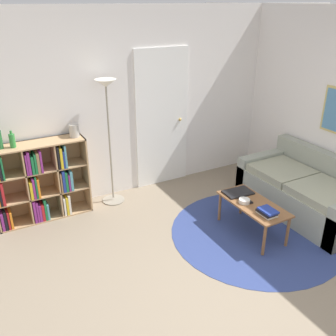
# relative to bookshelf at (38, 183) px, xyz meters

# --- Properties ---
(ground_plane) EXTENTS (14.00, 14.00, 0.00)m
(ground_plane) POSITION_rel_bookshelf_xyz_m (1.43, -2.60, -0.50)
(ground_plane) COLOR gray
(wall_back) EXTENTS (7.39, 0.11, 2.60)m
(wall_back) POSITION_rel_bookshelf_xyz_m (1.45, 0.21, 0.79)
(wall_back) COLOR silver
(wall_back) RESTS_ON ground_plane
(wall_right) EXTENTS (0.08, 5.79, 2.60)m
(wall_right) POSITION_rel_bookshelf_xyz_m (3.65, -1.21, 0.80)
(wall_right) COLOR silver
(wall_right) RESTS_ON ground_plane
(rug) EXTENTS (2.09, 2.09, 0.01)m
(rug) POSITION_rel_bookshelf_xyz_m (2.24, -1.65, -0.50)
(rug) COLOR navy
(rug) RESTS_ON ground_plane
(bookshelf) EXTENTS (1.18, 0.34, 1.04)m
(bookshelf) POSITION_rel_bookshelf_xyz_m (0.00, 0.00, 0.00)
(bookshelf) COLOR tan
(bookshelf) RESTS_ON ground_plane
(floor_lamp) EXTENTS (0.31, 0.31, 1.74)m
(floor_lamp) POSITION_rel_bookshelf_xyz_m (0.99, -0.03, 0.86)
(floor_lamp) COLOR gray
(floor_lamp) RESTS_ON ground_plane
(couch) EXTENTS (0.91, 1.76, 0.77)m
(couch) POSITION_rel_bookshelf_xyz_m (3.21, -1.54, -0.23)
(couch) COLOR gray
(couch) RESTS_ON ground_plane
(coffee_table) EXTENTS (0.43, 0.92, 0.42)m
(coffee_table) POSITION_rel_bookshelf_xyz_m (2.19, -1.61, -0.14)
(coffee_table) COLOR brown
(coffee_table) RESTS_ON ground_plane
(laptop) EXTENTS (0.37, 0.26, 0.02)m
(laptop) POSITION_rel_bookshelf_xyz_m (2.19, -1.32, -0.08)
(laptop) COLOR black
(laptop) RESTS_ON coffee_table
(bowl) EXTENTS (0.13, 0.13, 0.05)m
(bowl) POSITION_rel_bookshelf_xyz_m (2.10, -1.55, -0.06)
(bowl) COLOR silver
(bowl) RESTS_ON coffee_table
(book_stack_on_table) EXTENTS (0.16, 0.22, 0.07)m
(book_stack_on_table) POSITION_rel_bookshelf_xyz_m (2.15, -1.90, -0.05)
(book_stack_on_table) COLOR silver
(book_stack_on_table) RESTS_ON coffee_table
(remote) EXTENTS (0.05, 0.16, 0.02)m
(remote) POSITION_rel_bookshelf_xyz_m (2.16, -1.54, -0.08)
(remote) COLOR black
(remote) RESTS_ON coffee_table
(bottle_right) EXTENTS (0.07, 0.07, 0.21)m
(bottle_right) POSITION_rel_bookshelf_xyz_m (-0.21, -0.02, 0.62)
(bottle_right) COLOR #2D8438
(bottle_right) RESTS_ON bookshelf
(vase_on_shelf) EXTENTS (0.12, 0.12, 0.17)m
(vase_on_shelf) POSITION_rel_bookshelf_xyz_m (0.54, -0.00, 0.62)
(vase_on_shelf) COLOR #B7B2A8
(vase_on_shelf) RESTS_ON bookshelf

